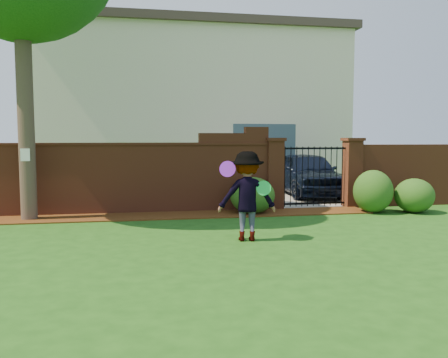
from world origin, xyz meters
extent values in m
cube|color=#1A4812|center=(0.00, 0.00, -0.01)|extent=(80.00, 80.00, 0.01)
cube|color=#3E200B|center=(-0.95, 3.34, 0.01)|extent=(11.10, 1.08, 0.03)
cube|color=brown|center=(-2.15, 4.00, 0.85)|extent=(8.70, 0.25, 1.70)
cube|color=brown|center=(1.30, 4.00, 1.85)|extent=(1.80, 0.25, 0.30)
cube|color=brown|center=(1.90, 4.00, 2.08)|extent=(0.60, 0.25, 0.16)
cube|color=brown|center=(-2.15, 4.00, 1.73)|extent=(8.70, 0.31, 0.06)
cube|color=brown|center=(6.60, 4.00, 0.85)|extent=(4.00, 0.25, 1.70)
cube|color=brown|center=(2.40, 4.00, 0.90)|extent=(0.42, 0.42, 1.80)
cube|color=brown|center=(2.40, 4.00, 1.84)|extent=(0.50, 0.50, 0.08)
cube|color=brown|center=(4.60, 4.00, 0.90)|extent=(0.42, 0.42, 1.80)
cube|color=brown|center=(4.60, 4.00, 1.84)|extent=(0.50, 0.50, 0.08)
cylinder|color=black|center=(2.69, 4.00, 0.85)|extent=(0.02, 0.02, 1.60)
cylinder|color=black|center=(2.85, 4.00, 0.85)|extent=(0.02, 0.02, 1.60)
cylinder|color=black|center=(3.01, 4.00, 0.85)|extent=(0.02, 0.02, 1.60)
cylinder|color=black|center=(3.18, 4.00, 0.85)|extent=(0.02, 0.02, 1.60)
cylinder|color=black|center=(3.34, 4.00, 0.85)|extent=(0.02, 0.02, 1.60)
cylinder|color=black|center=(3.50, 4.00, 0.85)|extent=(0.02, 0.02, 1.60)
cylinder|color=black|center=(3.66, 4.00, 0.85)|extent=(0.02, 0.02, 1.60)
cylinder|color=black|center=(3.82, 4.00, 0.85)|extent=(0.02, 0.02, 1.60)
cylinder|color=black|center=(3.99, 4.00, 0.85)|extent=(0.02, 0.02, 1.60)
cylinder|color=black|center=(4.15, 4.00, 0.85)|extent=(0.02, 0.02, 1.60)
cylinder|color=black|center=(4.31, 4.00, 0.85)|extent=(0.02, 0.02, 1.60)
cube|color=black|center=(3.50, 4.00, 0.12)|extent=(1.78, 0.03, 0.05)
cube|color=black|center=(3.50, 4.00, 1.60)|extent=(1.78, 0.03, 0.05)
cube|color=gray|center=(3.50, 8.00, 0.01)|extent=(3.20, 8.00, 0.01)
cube|color=#F5E6CD|center=(1.00, 12.00, 3.00)|extent=(12.00, 6.00, 6.00)
cube|color=#384C5B|center=(3.50, 9.05, 1.20)|extent=(2.40, 0.12, 2.40)
cube|color=#3F332D|center=(1.00, 12.00, 6.15)|extent=(12.40, 6.40, 0.30)
imported|color=black|center=(4.34, 6.51, 0.71)|extent=(1.89, 4.26, 1.42)
cylinder|color=#3F2F26|center=(-3.60, 3.40, 3.50)|extent=(0.36, 0.36, 7.00)
cube|color=white|center=(-3.60, 3.21, 1.50)|extent=(0.20, 0.01, 0.28)
ellipsoid|color=#174715|center=(1.64, 3.34, 0.46)|extent=(1.12, 1.12, 0.91)
ellipsoid|color=#174715|center=(4.66, 2.95, 0.54)|extent=(0.98, 0.98, 1.08)
ellipsoid|color=#174715|center=(5.70, 2.77, 0.43)|extent=(0.97, 0.97, 0.86)
imported|color=gray|center=(0.82, 0.40, 0.82)|extent=(1.13, 0.75, 1.63)
cylinder|color=purple|center=(0.46, 0.37, 1.32)|extent=(0.30, 0.17, 0.29)
cylinder|color=green|center=(1.09, 0.23, 0.98)|extent=(0.27, 0.16, 0.27)
camera|label=1|loc=(-1.08, -7.72, 1.87)|focal=37.10mm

